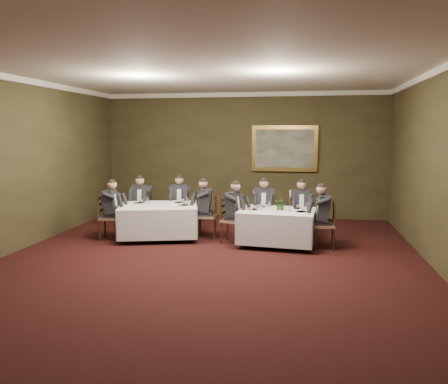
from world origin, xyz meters
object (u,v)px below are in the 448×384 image
(diner_main_backleft, at_px, (264,214))
(diner_sec_backright, at_px, (180,209))
(candlestick, at_px, (290,203))
(diner_sec_backleft, at_px, (142,210))
(chair_main_backleft, at_px, (264,224))
(chair_sec_backleft, at_px, (142,219))
(chair_sec_endleft, at_px, (110,227))
(chair_main_backright, at_px, (300,226))
(diner_main_backright, at_px, (300,216))
(chair_sec_backright, at_px, (180,218))
(diner_sec_endleft, at_px, (110,217))
(chair_main_endright, at_px, (325,235))
(diner_main_endright, at_px, (324,224))
(diner_main_endleft, at_px, (232,219))
(diner_sec_endright, at_px, (207,215))
(chair_main_endleft, at_px, (232,230))
(painting, at_px, (284,149))
(table_main, at_px, (277,225))
(chair_sec_endright, at_px, (207,225))
(centerpiece, at_px, (281,203))
(table_second, at_px, (159,219))

(diner_main_backleft, bearing_deg, diner_sec_backright, -9.70)
(candlestick, bearing_deg, diner_sec_backleft, 164.90)
(chair_main_backleft, relative_size, candlestick, 2.21)
(chair_sec_backleft, bearing_deg, chair_sec_endleft, 68.43)
(chair_main_backright, relative_size, diner_main_backright, 0.74)
(chair_sec_backright, height_order, diner_sec_endleft, diner_sec_endleft)
(chair_main_endright, distance_m, chair_sec_backleft, 4.47)
(chair_main_backleft, height_order, chair_sec_endleft, same)
(diner_main_endright, relative_size, chair_sec_backright, 1.35)
(diner_sec_backright, relative_size, diner_sec_endleft, 1.00)
(diner_main_endleft, bearing_deg, diner_main_backright, 126.21)
(diner_sec_backright, distance_m, diner_sec_endright, 1.08)
(chair_main_backright, bearing_deg, diner_sec_backleft, -8.34)
(diner_main_backright, relative_size, candlestick, 2.98)
(diner_main_backleft, distance_m, chair_main_endleft, 1.01)
(diner_main_backleft, relative_size, diner_main_endright, 1.00)
(chair_main_backleft, relative_size, painting, 0.55)
(table_main, height_order, chair_main_endright, chair_main_endright)
(diner_main_endleft, xyz_separation_m, chair_sec_endright, (-0.64, 0.38, -0.23))
(chair_sec_backleft, relative_size, centerpiece, 3.30)
(table_second, xyz_separation_m, chair_main_endleft, (1.69, -0.09, -0.17))
(diner_sec_endright, bearing_deg, chair_sec_backleft, 68.79)
(painting, bearing_deg, chair_main_endright, -72.78)
(chair_main_backright, distance_m, chair_main_endleft, 1.63)
(diner_sec_endright, bearing_deg, chair_sec_endright, -90.00)
(diner_main_endleft, bearing_deg, table_main, 96.67)
(chair_sec_backright, relative_size, centerpiece, 3.30)
(diner_sec_endleft, relative_size, painting, 0.74)
(diner_main_backleft, xyz_separation_m, diner_sec_endleft, (-3.39, -0.95, 0.00))
(diner_sec_endleft, bearing_deg, diner_main_backright, 93.97)
(chair_main_endright, relative_size, diner_sec_endleft, 0.74)
(chair_main_backright, height_order, diner_sec_endright, diner_sec_endright)
(table_second, distance_m, diner_sec_endright, 1.10)
(chair_sec_backright, bearing_deg, chair_main_endleft, 134.59)
(table_second, distance_m, chair_sec_backleft, 1.02)
(diner_sec_endright, xyz_separation_m, candlestick, (1.90, -0.54, 0.42))
(diner_main_backright, bearing_deg, chair_sec_endleft, 5.32)
(table_main, height_order, chair_main_backleft, chair_main_backleft)
(chair_main_backleft, relative_size, centerpiece, 3.30)
(centerpiece, height_order, painting, painting)
(table_main, xyz_separation_m, chair_sec_backright, (-2.47, 1.16, -0.17))
(diner_main_endleft, distance_m, diner_sec_endright, 0.75)
(table_main, bearing_deg, centerpiece, 13.01)
(chair_main_backright, bearing_deg, chair_main_endleft, 18.50)
(chair_main_endleft, distance_m, diner_main_endright, 1.99)
(diner_main_backright, xyz_separation_m, painting, (-0.49, 2.36, 1.44))
(diner_main_backleft, bearing_deg, diner_main_backright, 174.11)
(chair_main_backright, relative_size, chair_sec_endright, 1.00)
(painting, bearing_deg, candlestick, -85.21)
(diner_main_endleft, bearing_deg, diner_sec_backleft, -97.47)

